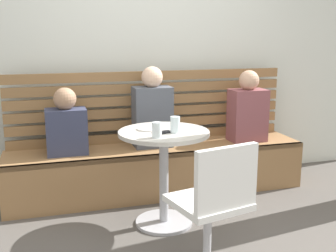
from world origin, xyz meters
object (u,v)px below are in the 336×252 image
Objects in this scene: cup_water_clear at (157,130)px; plate_small at (148,129)px; person_adult at (152,111)px; person_child_left at (248,110)px; phone_on_table at (162,132)px; white_chair at (214,207)px; cafe_table at (164,160)px; person_child_middle at (66,125)px; cup_glass_tall at (175,125)px; booth_bench at (158,169)px.

cup_water_clear is 0.27m from plate_small.
person_adult reaches higher than person_child_left.
person_child_left reaches higher than phone_on_table.
white_chair is 0.95m from plate_small.
white_chair is at bearing -79.10° from plate_small.
plate_small is at bearing 141.75° from cafe_table.
person_child_left is 1.68m from person_child_middle.
person_adult is at bearing 88.11° from cup_glass_tall.
cafe_table is at bearing -39.69° from phone_on_table.
cup_glass_tall reaches higher than booth_bench.
cup_glass_tall is (0.06, -0.08, 0.28)m from cafe_table.
phone_on_table reaches higher than cafe_table.
cup_water_clear is (-1.11, -0.81, 0.06)m from person_child_left.
cup_glass_tall is at bearing -95.30° from booth_bench.
cup_glass_tall is (-0.95, -0.70, 0.06)m from person_child_left.
person_child_left is 1.24m from plate_small.
plate_small is (-1.11, -0.55, 0.01)m from person_child_left.
white_chair reaches higher than booth_bench.
booth_bench is 3.18× the size of white_chair.
person_child_middle reaches higher than cup_water_clear.
cup_water_clear reaches higher than cafe_table.
booth_bench is 0.93m from cup_glass_tall.
cup_glass_tall is (-0.07, -0.73, 0.58)m from booth_bench.
cup_glass_tall reaches higher than phone_on_table.
white_chair is at bearing -90.64° from person_adult.
cafe_table is 1.10× the size of person_child_left.
phone_on_table is at bearing -98.86° from person_adult.
booth_bench is 0.93m from person_child_middle.
cafe_table is (-0.13, -0.65, 0.30)m from booth_bench.
booth_bench is 0.55m from person_adult.
person_adult is 0.90m from cup_water_clear.
person_adult is 1.27× the size of person_child_middle.
phone_on_table is (-0.12, -0.74, -0.02)m from person_adult.
plate_small reaches higher than cafe_table.
person_child_middle is at bearing 179.20° from person_child_left.
cafe_table is at bearing -97.35° from person_adult.
plate_small is at bearing 13.30° from phone_on_table.
white_chair is 1.53m from person_adult.
person_child_left is 5.62× the size of cup_glass_tall.
booth_bench is at bearing -0.02° from person_child_middle.
person_adult is at bearing 82.65° from cafe_table.
person_child_middle is at bearing 136.05° from cafe_table.
cafe_table is 0.87× the size of white_chair.
plate_small is at bearing 135.90° from cup_glass_tall.
plate_small is 1.21× the size of phone_on_table.
person_child_left is at bearing -70.99° from phone_on_table.
cup_glass_tall is at bearing 33.16° from cup_water_clear.
cup_water_clear reaches higher than booth_bench.
white_chair reaches higher than cafe_table.
person_adult reaches higher than cup_water_clear.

